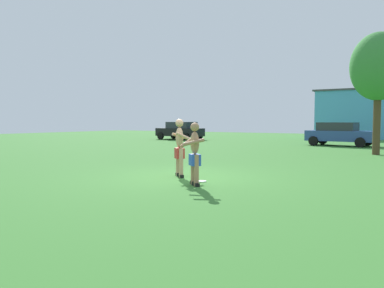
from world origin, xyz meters
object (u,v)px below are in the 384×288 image
at_px(tree_left_field, 378,67).
at_px(car_blue_mid_lot, 340,134).
at_px(player_near, 180,146).
at_px(frisbee, 201,181).
at_px(car_black_far_end, 180,130).
at_px(player_in_blue, 195,153).

bearing_deg(tree_left_field, car_blue_mid_lot, 115.62).
bearing_deg(car_blue_mid_lot, player_near, -93.97).
distance_m(frisbee, car_black_far_end, 23.35).
distance_m(car_blue_mid_lot, tree_left_field, 7.59).
xyz_separation_m(car_blue_mid_lot, car_black_far_end, (-13.74, 1.07, 0.00)).
distance_m(player_in_blue, frisbee, 1.05).
relative_size(player_in_blue, car_black_far_end, 0.37).
xyz_separation_m(player_near, tree_left_field, (4.12, 11.38, 3.40)).
distance_m(car_blue_mid_lot, car_black_far_end, 13.78).
relative_size(car_blue_mid_lot, tree_left_field, 0.74).
bearing_deg(car_black_far_end, car_blue_mid_lot, -4.46).
xyz_separation_m(player_near, car_black_far_end, (-12.52, 18.52, -0.10)).
height_order(player_in_blue, car_black_far_end, player_in_blue).
height_order(player_near, player_in_blue, player_near).
relative_size(frisbee, car_blue_mid_lot, 0.06).
bearing_deg(tree_left_field, player_in_blue, -103.26).
bearing_deg(car_black_far_end, player_in_blue, -55.00).
distance_m(player_in_blue, car_black_far_end, 23.91).
height_order(car_blue_mid_lot, tree_left_field, tree_left_field).
xyz_separation_m(player_in_blue, frisbee, (-0.15, 0.60, -0.85)).
relative_size(car_blue_mid_lot, car_black_far_end, 1.00).
relative_size(player_near, car_black_far_end, 0.39).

